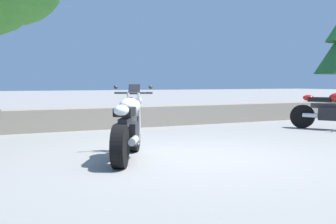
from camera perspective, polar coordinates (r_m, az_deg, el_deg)
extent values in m
plane|color=gray|center=(6.83, 3.68, -6.11)|extent=(120.00, 120.00, 0.00)
cube|color=gray|center=(11.18, -8.84, -0.78)|extent=(36.00, 0.80, 0.55)
cylinder|color=black|center=(7.29, -4.65, -3.02)|extent=(0.43, 0.61, 0.62)
cylinder|color=black|center=(5.88, -6.63, -4.73)|extent=(0.47, 0.63, 0.62)
cylinder|color=silver|center=(7.29, -4.65, -3.02)|extent=(0.33, 0.41, 0.38)
cube|color=black|center=(6.52, -5.61, -2.97)|extent=(0.52, 0.58, 0.34)
cube|color=#2D2D30|center=(6.59, -5.48, -1.14)|extent=(0.67, 1.02, 0.12)
ellipsoid|color=white|center=(6.73, -5.30, 0.84)|extent=(0.56, 0.62, 0.26)
cube|color=black|center=(6.26, -5.96, 0.05)|extent=(0.51, 0.61, 0.12)
ellipsoid|color=white|center=(5.96, -6.44, 0.23)|extent=(0.33, 0.35, 0.16)
cylinder|color=#2D2D30|center=(7.15, -4.77, 2.64)|extent=(0.59, 0.36, 0.04)
sphere|color=silver|center=(7.31, -5.15, 1.57)|extent=(0.13, 0.13, 0.13)
sphere|color=silver|center=(7.29, -4.06, 1.56)|extent=(0.13, 0.13, 0.13)
cube|color=#26282D|center=(7.25, -4.66, 3.13)|extent=(0.22, 0.18, 0.18)
cylinder|color=silver|center=(6.08, -4.75, -3.95)|extent=(0.29, 0.38, 0.11)
cylinder|color=silver|center=(7.22, -5.42, -0.21)|extent=(0.12, 0.16, 0.73)
cylinder|color=silver|center=(7.20, -4.00, -0.22)|extent=(0.12, 0.16, 0.73)
sphere|color=#2D2D30|center=(7.16, -7.20, 3.42)|extent=(0.07, 0.07, 0.07)
sphere|color=#2D2D30|center=(7.08, -2.41, 3.44)|extent=(0.07, 0.07, 0.07)
cylinder|color=black|center=(11.60, 18.00, -0.58)|extent=(0.47, 0.63, 0.62)
cube|color=black|center=(11.44, 21.26, -0.22)|extent=(0.52, 0.58, 0.34)
cube|color=#2D2D30|center=(11.41, 21.77, 0.77)|extent=(0.68, 1.02, 0.12)
cube|color=black|center=(11.47, 20.18, 1.62)|extent=(0.51, 0.61, 0.12)
ellipsoid|color=red|center=(11.54, 18.73, 1.87)|extent=(0.33, 0.35, 0.16)
cylinder|color=silver|center=(11.38, 18.97, -0.43)|extent=(0.29, 0.38, 0.11)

